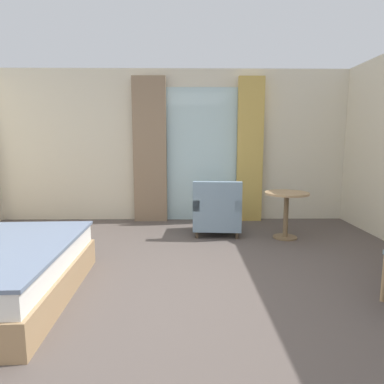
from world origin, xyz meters
The scene contains 7 objects.
ground centered at (0.00, 0.00, -0.05)m, with size 6.83×6.79×0.10m, color #564C47.
wall_back centered at (0.00, 3.13, 1.33)m, with size 6.43×0.12×2.66m, color beige.
balcony_glass_door centered at (0.49, 3.05, 1.17)m, with size 1.31×0.02×2.34m, color silver.
curtain_panel_left centered at (-0.38, 2.95, 1.26)m, with size 0.58×0.10×2.51m, color #897056.
curtain_panel_right centered at (1.37, 2.95, 1.26)m, with size 0.45×0.10×2.51m, color tan.
armchair_by_window centered at (0.72, 2.05, 0.34)m, with size 0.75×0.74×0.84m.
round_cafe_table centered at (1.71, 1.83, 0.50)m, with size 0.63×0.63×0.68m.
Camera 1 is at (0.27, -2.94, 1.41)m, focal length 31.34 mm.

